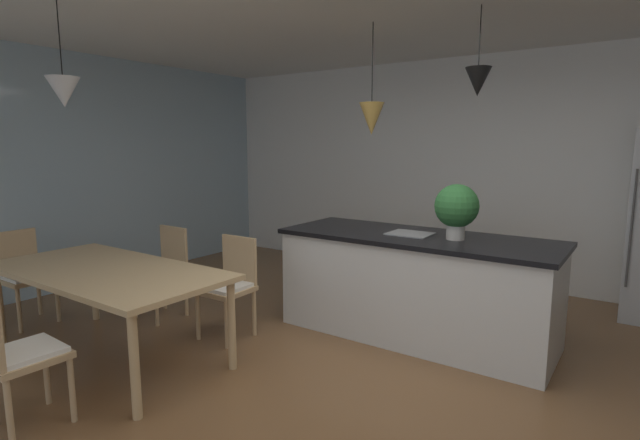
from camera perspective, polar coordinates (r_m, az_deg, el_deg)
The scene contains 13 objects.
ground_plane at distance 3.47m, azimuth 5.43°, elevation -20.28°, with size 10.00×8.40×0.04m, color brown.
wall_back_kitchen at distance 6.10m, azimuth 20.87°, elevation 5.33°, with size 10.00×0.12×2.70m, color white.
window_wall_left_glazing at distance 6.13m, azimuth -29.72°, elevation 4.76°, with size 0.06×8.40×2.70m, color #9EB7C6.
dining_table at distance 4.09m, azimuth -23.79°, elevation -6.08°, with size 1.99×0.98×0.72m.
chair_far_right at distance 4.31m, azimuth -10.59°, elevation -7.35°, with size 0.41×0.41×0.87m.
chair_near_right at distance 3.40m, azimuth -32.18°, elevation -13.07°, with size 0.42×0.42×0.87m.
chair_window_end at distance 5.32m, azimuth -31.46°, elevation -5.40°, with size 0.41×0.41×0.87m.
chair_far_left at distance 4.96m, azimuth -17.92°, elevation -5.46°, with size 0.41×0.41×0.87m.
kitchen_island at distance 4.33m, azimuth 11.15°, elevation -7.47°, with size 2.35×0.89×0.91m.
pendant_over_table at distance 4.07m, azimuth -27.94°, elevation 13.18°, with size 0.23×0.23×0.77m.
pendant_over_island_main at distance 4.36m, azimuth 6.09°, elevation 11.78°, with size 0.22×0.22×0.95m.
pendant_over_island_aux at distance 4.03m, azimuth 18.08°, elevation 15.23°, with size 0.20×0.20×0.67m.
potted_plant_on_island at distance 4.07m, azimuth 15.78°, elevation 1.43°, with size 0.35×0.35×0.45m.
Camera 1 is at (1.46, -2.65, 1.67)m, focal length 27.19 mm.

